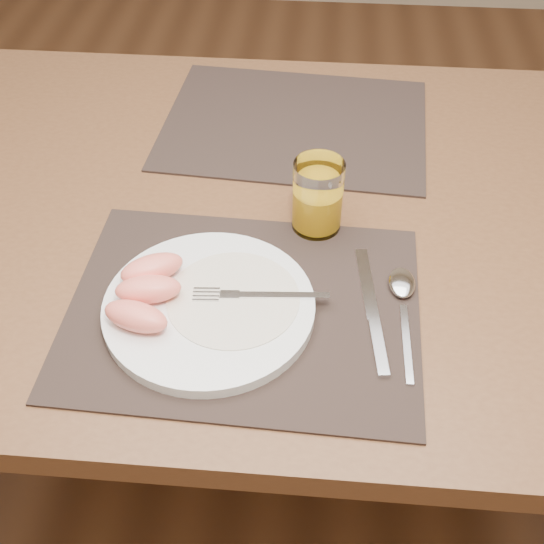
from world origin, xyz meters
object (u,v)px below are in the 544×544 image
(juice_glass, at_px, (318,199))
(placemat_near, at_px, (244,309))
(knife, at_px, (373,319))
(spoon, at_px, (402,291))
(placemat_far, at_px, (295,124))
(fork, at_px, (249,295))
(table, at_px, (273,244))
(plate, at_px, (209,307))

(juice_glass, bearing_deg, placemat_near, -117.00)
(knife, relative_size, spoon, 1.15)
(placemat_far, height_order, knife, knife)
(placemat_far, bearing_deg, placemat_near, -95.21)
(knife, bearing_deg, fork, 175.14)
(juice_glass, bearing_deg, fork, -116.02)
(table, distance_m, knife, 0.29)
(table, distance_m, fork, 0.24)
(placemat_far, distance_m, knife, 0.47)
(placemat_near, xyz_separation_m, spoon, (0.20, 0.04, 0.01))
(table, distance_m, placemat_far, 0.24)
(placemat_far, distance_m, plate, 0.46)
(placemat_near, xyz_separation_m, fork, (0.01, 0.01, 0.02))
(fork, bearing_deg, placemat_near, -139.44)
(fork, bearing_deg, placemat_far, 85.55)
(placemat_far, xyz_separation_m, spoon, (0.16, -0.40, 0.01))
(knife, bearing_deg, table, 122.52)
(knife, bearing_deg, placemat_near, 177.17)
(spoon, bearing_deg, plate, -168.24)
(placemat_near, relative_size, plate, 1.67)
(plate, distance_m, fork, 0.05)
(table, height_order, placemat_far, placemat_far)
(knife, xyz_separation_m, juice_glass, (-0.08, 0.18, 0.05))
(placemat_far, height_order, fork, fork)
(placemat_far, xyz_separation_m, fork, (-0.03, -0.43, 0.02))
(plate, height_order, spoon, plate)
(spoon, bearing_deg, knife, -128.00)
(placemat_far, height_order, juice_glass, juice_glass)
(placemat_near, distance_m, fork, 0.02)
(spoon, distance_m, juice_glass, 0.18)
(plate, bearing_deg, placemat_near, 13.61)
(table, xyz_separation_m, plate, (-0.06, -0.23, 0.10))
(placemat_near, bearing_deg, spoon, 11.36)
(spoon, bearing_deg, placemat_near, -168.64)
(placemat_far, distance_m, juice_glass, 0.28)
(plate, xyz_separation_m, fork, (0.05, 0.02, 0.01))
(placemat_near, height_order, knife, knife)
(table, height_order, knife, knife)
(juice_glass, bearing_deg, placemat_far, 99.87)
(fork, height_order, knife, fork)
(knife, distance_m, juice_glass, 0.20)
(placemat_near, bearing_deg, plate, -166.39)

